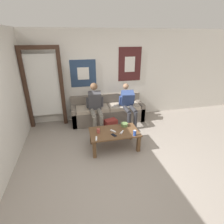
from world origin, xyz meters
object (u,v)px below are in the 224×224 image
Objects in this scene: pillar_candle at (98,131)px; cell_phone at (114,135)px; game_controller_near_right at (113,131)px; person_seated_adult at (95,105)px; coffee_table at (114,134)px; game_controller_far_center at (96,139)px; ceramic_bowl at (124,124)px; backpack at (111,126)px; drink_can_blue at (135,133)px; couch at (108,112)px; game_controller_near_left at (122,132)px; person_seated_teen at (128,104)px.

cell_phone is at bearing -30.91° from pillar_candle.
person_seated_adult is at bearing 102.84° from game_controller_near_right.
person_seated_adult reaches higher than coffee_table.
coffee_table is 0.18m from cell_phone.
coffee_table is at bearing 27.40° from game_controller_far_center.
game_controller_near_right is at bearing -3.05° from pillar_candle.
person_seated_adult reaches higher than ceramic_bowl.
pillar_candle is (-0.43, -0.66, 0.29)m from backpack.
pillar_candle is 0.26m from game_controller_far_center.
person_seated_adult is at bearing 85.00° from pillar_candle.
backpack is 2.47× the size of game_controller_far_center.
coffee_table is 1.12m from person_seated_adult.
drink_can_blue is at bearing -63.77° from person_seated_adult.
game_controller_far_center is at bearing -108.13° from pillar_candle.
game_controller_near_right is at bearing 146.59° from drink_can_blue.
ceramic_bowl reaches higher than cell_phone.
game_controller_near_left is (0.00, -1.50, 0.15)m from couch.
cell_phone is at bearing -96.80° from game_controller_near_right.
game_controller_far_center is (-0.43, -0.22, 0.08)m from coffee_table.
drink_can_blue reaches higher than pillar_candle.
game_controller_near_left is at bearing -70.08° from person_seated_adult.
cell_phone is (0.22, -1.20, -0.24)m from person_seated_adult.
backpack is at bearing 107.81° from drink_can_blue.
couch is at bearing 42.02° from person_seated_adult.
drink_can_blue is 0.81m from game_controller_far_center.
game_controller_far_center is at bearing 177.13° from drink_can_blue.
coffee_table is at bearing -121.60° from person_seated_teen.
game_controller_far_center is (-0.40, -0.23, 0.00)m from game_controller_near_right.
pillar_candle is (-1.02, -1.07, -0.15)m from person_seated_teen.
person_seated_teen is at bearing -31.08° from couch.
coffee_table is (-0.14, -1.40, 0.07)m from couch.
coffee_table is 9.89× the size of pillar_candle.
game_controller_near_right is (0.24, -1.03, -0.23)m from person_seated_adult.
ceramic_bowl is at bearing 63.55° from game_controller_near_left.
cell_phone is at bearing -96.89° from couch.
couch is 1.42m from game_controller_near_right.
couch reaches higher than backpack.
game_controller_far_center is (-0.51, -0.90, 0.25)m from backpack.
game_controller_far_center is (-0.81, 0.04, -0.05)m from drink_can_blue.
cell_phone is at bearing -160.22° from game_controller_near_left.
person_seated_adult is 0.69m from backpack.
game_controller_near_right reaches higher than coffee_table.
person_seated_teen reaches higher than game_controller_near_left.
backpack is 2.95× the size of drink_can_blue.
person_seated_adult is at bearing 82.37° from game_controller_far_center.
ceramic_bowl is 1.55× the size of pillar_candle.
pillar_candle is at bearing -123.04° from backpack.
person_seated_adult is 0.93m from person_seated_teen.
person_seated_teen is 3.06× the size of backpack.
person_seated_teen reaches higher than game_controller_near_right.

